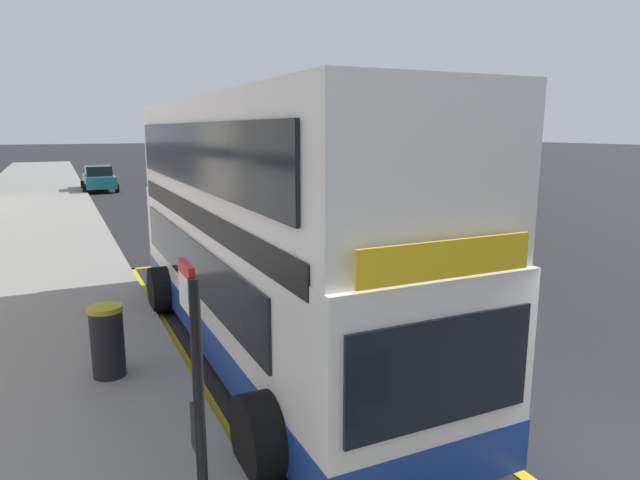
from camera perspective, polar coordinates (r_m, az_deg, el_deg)
ground_plane at (r=35.89m, az=-16.23°, el=4.61°), size 260.00×260.00×0.00m
pavement_near at (r=35.45m, az=-27.47°, el=3.83°), size 6.00×76.00×0.14m
double_decker_bus at (r=9.81m, az=-5.87°, el=0.45°), size 3.18×10.20×4.40m
bus_bay_markings at (r=10.77m, az=-6.77°, el=-9.98°), size 2.97×13.27×0.01m
bus_stop_sign at (r=4.83m, az=-12.52°, el=-15.71°), size 0.09×0.51×2.70m
parked_car_teal_behind at (r=38.31m, az=-21.74°, el=5.86°), size 2.09×4.20×1.62m
parked_car_grey_ahead at (r=42.31m, az=-10.77°, el=6.90°), size 2.09×4.20×1.62m
parked_car_white_distant at (r=49.20m, az=-12.83°, el=7.41°), size 2.09×4.20×1.62m
litter_bin at (r=9.27m, az=-20.97°, el=-9.64°), size 0.52×0.52×1.12m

